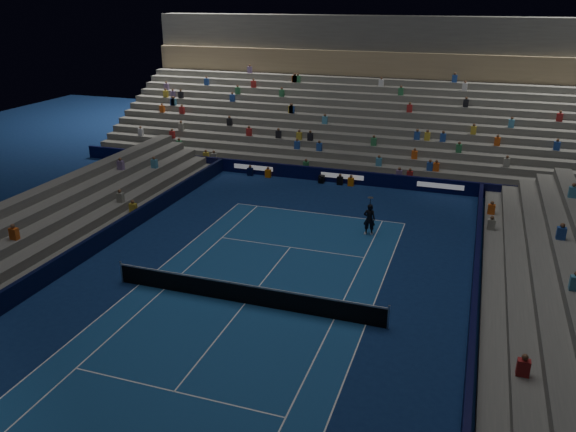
# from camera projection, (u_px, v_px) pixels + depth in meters

# --- Properties ---
(ground) EXTENTS (90.00, 90.00, 0.00)m
(ground) POSITION_uv_depth(u_px,v_px,m) (245.00, 304.00, 25.41)
(ground) COLOR #0D204E
(ground) RESTS_ON ground
(court_surface) EXTENTS (10.97, 23.77, 0.01)m
(court_surface) POSITION_uv_depth(u_px,v_px,m) (245.00, 303.00, 25.41)
(court_surface) COLOR navy
(court_surface) RESTS_ON ground
(sponsor_barrier_far) EXTENTS (44.00, 0.25, 1.00)m
(sponsor_barrier_far) POSITION_uv_depth(u_px,v_px,m) (343.00, 176.00, 41.55)
(sponsor_barrier_far) COLOR black
(sponsor_barrier_far) RESTS_ON ground
(sponsor_barrier_east) EXTENTS (0.25, 37.00, 1.00)m
(sponsor_barrier_east) POSITION_uv_depth(u_px,v_px,m) (472.00, 332.00, 22.33)
(sponsor_barrier_east) COLOR black
(sponsor_barrier_east) RESTS_ON ground
(sponsor_barrier_west) EXTENTS (0.25, 37.00, 1.00)m
(sponsor_barrier_west) POSITION_uv_depth(u_px,v_px,m) (65.00, 263.00, 28.12)
(sponsor_barrier_west) COLOR black
(sponsor_barrier_west) RESTS_ON ground
(grandstand_main) EXTENTS (44.00, 15.20, 11.20)m
(grandstand_main) POSITION_uv_depth(u_px,v_px,m) (369.00, 114.00, 48.79)
(grandstand_main) COLOR #63645F
(grandstand_main) RESTS_ON ground
(grandstand_east) EXTENTS (5.00, 37.00, 2.50)m
(grandstand_east) POSITION_uv_depth(u_px,v_px,m) (570.00, 339.00, 21.15)
(grandstand_east) COLOR slate
(grandstand_east) RESTS_ON ground
(grandstand_west) EXTENTS (5.00, 37.00, 2.50)m
(grandstand_west) POSITION_uv_depth(u_px,v_px,m) (7.00, 246.00, 29.01)
(grandstand_west) COLOR #60605B
(grandstand_west) RESTS_ON ground
(tennis_net) EXTENTS (12.90, 0.10, 1.10)m
(tennis_net) POSITION_uv_depth(u_px,v_px,m) (245.00, 294.00, 25.23)
(tennis_net) COLOR #B2B2B7
(tennis_net) RESTS_ON ground
(tennis_player) EXTENTS (0.72, 0.51, 1.86)m
(tennis_player) POSITION_uv_depth(u_px,v_px,m) (369.00, 219.00, 32.44)
(tennis_player) COLOR black
(tennis_player) RESTS_ON ground
(broadcast_camera) EXTENTS (0.44, 0.87, 0.55)m
(broadcast_camera) POSITION_uv_depth(u_px,v_px,m) (321.00, 179.00, 41.64)
(broadcast_camera) COLOR black
(broadcast_camera) RESTS_ON ground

